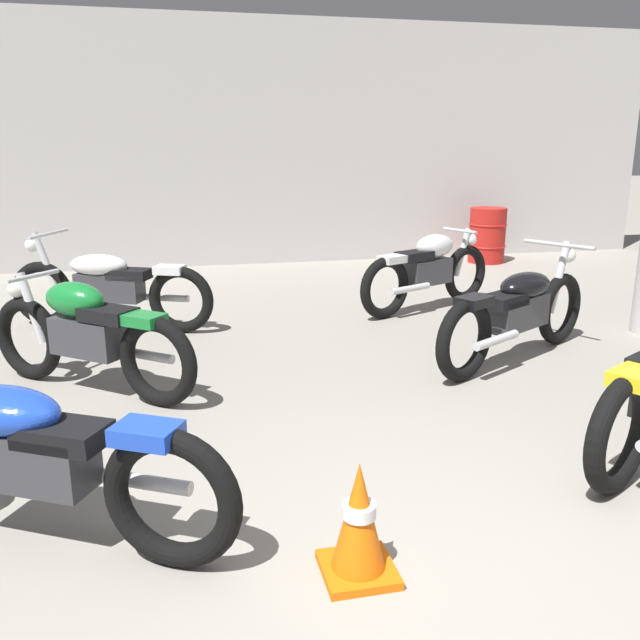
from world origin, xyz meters
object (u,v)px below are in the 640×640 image
(motorcycle_left_row_1, at_px, (87,334))
(motorcycle_left_row_2, at_px, (108,285))
(oil_drum, at_px, (487,235))
(motorcycle_right_row_2, at_px, (428,269))
(motorcycle_left_row_0, at_px, (23,452))
(motorcycle_right_row_1, at_px, (518,310))
(traffic_cone, at_px, (359,522))

(motorcycle_left_row_1, relative_size, motorcycle_left_row_2, 0.78)
(oil_drum, bearing_deg, motorcycle_right_row_2, -127.69)
(motorcycle_right_row_2, relative_size, oil_drum, 2.16)
(motorcycle_left_row_0, height_order, motorcycle_left_row_2, same)
(motorcycle_left_row_0, xyz_separation_m, motorcycle_right_row_1, (3.61, 1.94, 0.00))
(motorcycle_left_row_2, distance_m, motorcycle_right_row_1, 3.96)
(motorcycle_right_row_1, xyz_separation_m, traffic_cone, (-2.16, -2.55, -0.19))
(motorcycle_right_row_2, bearing_deg, motorcycle_left_row_2, -179.16)
(traffic_cone, bearing_deg, oil_drum, 59.74)
(traffic_cone, bearing_deg, motorcycle_left_row_0, 157.15)
(motorcycle_left_row_1, relative_size, oil_drum, 1.88)
(motorcycle_left_row_2, height_order, oil_drum, motorcycle_left_row_2)
(motorcycle_left_row_1, bearing_deg, motorcycle_right_row_1, -0.65)
(motorcycle_left_row_0, bearing_deg, motorcycle_right_row_1, 28.25)
(motorcycle_left_row_2, height_order, motorcycle_right_row_1, same)
(motorcycle_right_row_2, bearing_deg, motorcycle_left_row_0, -132.84)
(motorcycle_right_row_2, bearing_deg, oil_drum, 52.31)
(motorcycle_left_row_0, xyz_separation_m, motorcycle_left_row_1, (0.08, 1.98, 0.01))
(motorcycle_left_row_2, xyz_separation_m, motorcycle_right_row_1, (3.51, -1.83, 0.00))
(motorcycle_left_row_2, relative_size, oil_drum, 2.40)
(motorcycle_left_row_2, relative_size, motorcycle_right_row_1, 1.05)
(motorcycle_right_row_1, xyz_separation_m, oil_drum, (1.97, 4.52, -0.03))
(motorcycle_right_row_1, bearing_deg, motorcycle_left_row_0, -151.75)
(motorcycle_left_row_0, bearing_deg, motorcycle_left_row_2, 88.46)
(motorcycle_left_row_1, xyz_separation_m, motorcycle_left_row_2, (0.02, 1.79, -0.01))
(motorcycle_right_row_2, distance_m, traffic_cone, 4.91)
(motorcycle_right_row_2, distance_m, oil_drum, 3.33)
(motorcycle_left_row_0, distance_m, traffic_cone, 1.59)
(motorcycle_left_row_0, distance_m, motorcycle_left_row_1, 1.98)
(motorcycle_right_row_2, relative_size, traffic_cone, 3.40)
(motorcycle_right_row_1, distance_m, oil_drum, 4.93)
(motorcycle_right_row_1, distance_m, motorcycle_right_row_2, 1.88)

